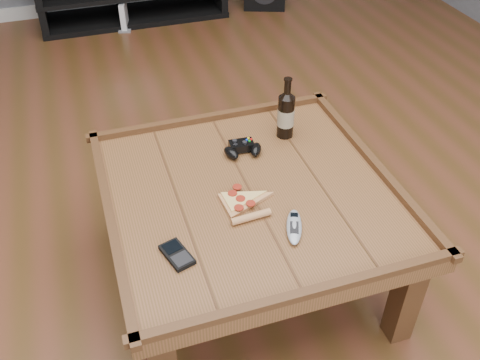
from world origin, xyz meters
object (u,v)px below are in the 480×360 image
object	(u,v)px
beer_bottle	(286,113)
game_console	(124,17)
coffee_table	(250,203)
game_controller	(243,149)
pizza_slice	(242,203)
smartphone	(177,254)
remote_control	(294,227)

from	to	relation	value
beer_bottle	game_console	bearing A→B (deg)	98.59
coffee_table	game_console	bearing A→B (deg)	92.28
game_controller	pizza_slice	size ratio (longest dim) A/B	0.64
game_controller	smartphone	distance (m)	0.57
beer_bottle	smartphone	distance (m)	0.76
beer_bottle	game_controller	size ratio (longest dim) A/B	1.56
game_console	game_controller	bearing A→B (deg)	-71.01
beer_bottle	pizza_slice	distance (m)	0.46
game_controller	remote_control	distance (m)	0.45
pizza_slice	smartphone	world-z (taller)	pizza_slice
beer_bottle	game_console	xyz separation A→B (m)	(-0.34, 2.28, -0.46)
beer_bottle	remote_control	xyz separation A→B (m)	(-0.17, -0.51, -0.09)
coffee_table	game_controller	xyz separation A→B (m)	(0.05, 0.22, 0.08)
beer_bottle	game_console	world-z (taller)	beer_bottle
pizza_slice	game_console	bearing A→B (deg)	87.25
beer_bottle	pizza_slice	world-z (taller)	beer_bottle
game_controller	smartphone	xyz separation A→B (m)	(-0.36, -0.44, -0.01)
pizza_slice	remote_control	xyz separation A→B (m)	(0.12, -0.16, 0.00)
coffee_table	remote_control	distance (m)	0.25
pizza_slice	remote_control	size ratio (longest dim) A/B	1.52
coffee_table	pizza_slice	world-z (taller)	same
coffee_table	remote_control	world-z (taller)	coffee_table
pizza_slice	smartphone	bearing A→B (deg)	-152.31
beer_bottle	game_console	size ratio (longest dim) A/B	1.26
coffee_table	beer_bottle	distance (m)	0.41
game_controller	pizza_slice	bearing A→B (deg)	-104.57
coffee_table	smartphone	xyz separation A→B (m)	(-0.31, -0.22, 0.07)
beer_bottle	smartphone	size ratio (longest dim) A/B	1.88
pizza_slice	remote_control	bearing A→B (deg)	-57.10
smartphone	game_console	distance (m)	2.82
game_controller	remote_control	bearing A→B (deg)	-82.33
beer_bottle	pizza_slice	bearing A→B (deg)	-130.50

